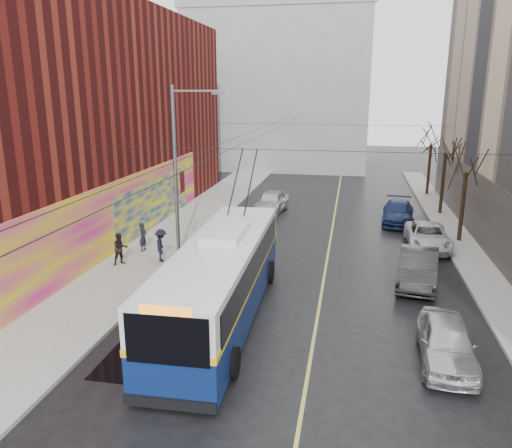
{
  "coord_description": "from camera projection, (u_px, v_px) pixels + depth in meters",
  "views": [
    {
      "loc": [
        2.54,
        -14.05,
        8.72
      ],
      "look_at": [
        -1.53,
        7.09,
        2.95
      ],
      "focal_mm": 35.0,
      "sensor_mm": 36.0,
      "label": 1
    }
  ],
  "objects": [
    {
      "name": "pedestrian_b",
      "position": [
        120.0,
        249.0,
        25.22
      ],
      "size": [
        1.0,
        1.0,
        1.64
      ],
      "primitive_type": "imported",
      "rotation": [
        0.0,
        0.0,
        0.79
      ],
      "color": "black",
      "rests_on": "sidewalk_left"
    },
    {
      "name": "puddle",
      "position": [
        137.0,
        353.0,
        17.09
      ],
      "size": [
        1.93,
        3.67,
        0.01
      ],
      "primitive_type": "cube",
      "color": "black",
      "rests_on": "ground"
    },
    {
      "name": "streetlight_pole",
      "position": [
        178.0,
        169.0,
        25.4
      ],
      "size": [
        2.65,
        0.6,
        9.0
      ],
      "color": "slate",
      "rests_on": "ground"
    },
    {
      "name": "sidewalk_right",
      "position": [
        474.0,
        263.0,
        25.77
      ],
      "size": [
        2.0,
        60.0,
        0.15
      ],
      "primitive_type": "cube",
      "color": "gray",
      "rests_on": "ground"
    },
    {
      "name": "parked_car_b",
      "position": [
        418.0,
        268.0,
        23.07
      ],
      "size": [
        2.39,
        5.03,
        1.59
      ],
      "primitive_type": "imported",
      "rotation": [
        0.0,
        0.0,
        -0.15
      ],
      "color": "#2A2A2D",
      "rests_on": "ground"
    },
    {
      "name": "trolleybus",
      "position": [
        221.0,
        278.0,
        19.35
      ],
      "size": [
        3.2,
        12.75,
        6.0
      ],
      "rotation": [
        0.0,
        0.0,
        0.02
      ],
      "color": "#0B1D53",
      "rests_on": "ground"
    },
    {
      "name": "pedestrian_c",
      "position": [
        161.0,
        245.0,
        25.68
      ],
      "size": [
        0.98,
        1.26,
        1.72
      ],
      "primitive_type": "imported",
      "rotation": [
        0.0,
        0.0,
        1.93
      ],
      "color": "black",
      "rests_on": "sidewalk_left"
    },
    {
      "name": "building_far",
      "position": [
        280.0,
        88.0,
        57.48
      ],
      "size": [
        20.5,
        12.1,
        18.0
      ],
      "color": "gray",
      "rests_on": "ground"
    },
    {
      "name": "parked_car_d",
      "position": [
        398.0,
        212.0,
        33.85
      ],
      "size": [
        2.48,
        5.17,
        1.45
      ],
      "primitive_type": "imported",
      "rotation": [
        0.0,
        0.0,
        -0.09
      ],
      "color": "#16224F",
      "rests_on": "ground"
    },
    {
      "name": "pigeons_flying",
      "position": [
        262.0,
        122.0,
        24.41
      ],
      "size": [
        3.38,
        2.16,
        0.65
      ],
      "color": "slate"
    },
    {
      "name": "parked_car_c",
      "position": [
        427.0,
        236.0,
        28.47
      ],
      "size": [
        2.28,
        4.91,
        1.36
      ],
      "primitive_type": "imported",
      "rotation": [
        0.0,
        0.0,
        -0.0
      ],
      "color": "silver",
      "rests_on": "ground"
    },
    {
      "name": "following_car",
      "position": [
        271.0,
        202.0,
        36.79
      ],
      "size": [
        2.42,
        4.86,
        1.59
      ],
      "primitive_type": "imported",
      "rotation": [
        0.0,
        0.0,
        -0.12
      ],
      "color": "#BBBCC0",
      "rests_on": "ground"
    },
    {
      "name": "lane_line",
      "position": [
        329.0,
        245.0,
        29.06
      ],
      "size": [
        0.12,
        50.0,
        0.01
      ],
      "primitive_type": "cube",
      "color": "#BFB74C",
      "rests_on": "ground"
    },
    {
      "name": "sidewalk_left",
      "position": [
        163.0,
        245.0,
        28.88
      ],
      "size": [
        4.0,
        60.0,
        0.15
      ],
      "primitive_type": "cube",
      "color": "gray",
      "rests_on": "ground"
    },
    {
      "name": "tree_far",
      "position": [
        432.0,
        135.0,
        41.53
      ],
      "size": [
        3.2,
        3.2,
        6.57
      ],
      "color": "black",
      "rests_on": "ground"
    },
    {
      "name": "tree_near",
      "position": [
        468.0,
        159.0,
        28.29
      ],
      "size": [
        3.2,
        3.2,
        6.4
      ],
      "color": "black",
      "rests_on": "ground"
    },
    {
      "name": "catenary_wires",
      "position": [
        264.0,
        135.0,
        28.91
      ],
      "size": [
        18.0,
        60.0,
        0.22
      ],
      "color": "black"
    },
    {
      "name": "building_left",
      "position": [
        45.0,
        120.0,
        30.44
      ],
      "size": [
        12.11,
        36.0,
        14.0
      ],
      "color": "#511110",
      "rests_on": "ground"
    },
    {
      "name": "parked_car_a",
      "position": [
        447.0,
        342.0,
        16.39
      ],
      "size": [
        1.9,
        4.35,
        1.46
      ],
      "primitive_type": "imported",
      "rotation": [
        0.0,
        0.0,
        -0.04
      ],
      "color": "silver",
      "rests_on": "ground"
    },
    {
      "name": "ground",
      "position": [
        261.0,
        371.0,
        16.05
      ],
      "size": [
        140.0,
        140.0,
        0.0
      ],
      "primitive_type": "plane",
      "color": "black",
      "rests_on": "ground"
    },
    {
      "name": "tree_mid",
      "position": [
        447.0,
        142.0,
        34.86
      ],
      "size": [
        3.2,
        3.2,
        6.68
      ],
      "color": "black",
      "rests_on": "ground"
    },
    {
      "name": "pedestrian_a",
      "position": [
        143.0,
        237.0,
        27.41
      ],
      "size": [
        0.39,
        0.59,
        1.6
      ],
      "primitive_type": "imported",
      "rotation": [
        0.0,
        0.0,
        1.56
      ],
      "color": "black",
      "rests_on": "sidewalk_left"
    }
  ]
}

